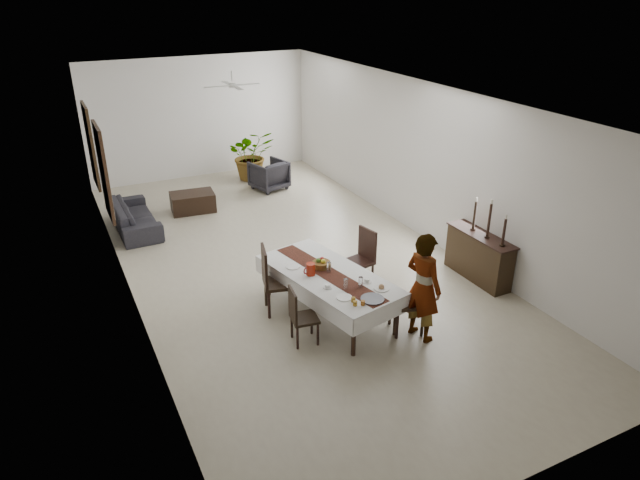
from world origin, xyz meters
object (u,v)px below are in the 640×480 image
at_px(sofa, 135,216).
at_px(dining_table_top, 328,275).
at_px(sideboard_body, 479,257).
at_px(red_pitcher, 311,269).
at_px(woman, 423,287).

bearing_deg(sofa, dining_table_top, -156.70).
bearing_deg(sideboard_body, red_pitcher, 176.08).
relative_size(dining_table_top, red_pitcher, 12.00).
distance_m(red_pitcher, woman, 1.79).
distance_m(red_pitcher, sideboard_body, 3.30).
distance_m(woman, sofa, 6.94).
bearing_deg(red_pitcher, dining_table_top, -19.16).
relative_size(red_pitcher, sideboard_body, 0.14).
relative_size(sideboard_body, sofa, 0.69).
height_order(dining_table_top, red_pitcher, red_pitcher).
relative_size(dining_table_top, sofa, 1.14).
relative_size(woman, sideboard_body, 1.23).
distance_m(dining_table_top, red_pitcher, 0.31).
bearing_deg(red_pitcher, sofa, 111.67).
xyz_separation_m(dining_table_top, sideboard_body, (3.00, -0.13, -0.28)).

